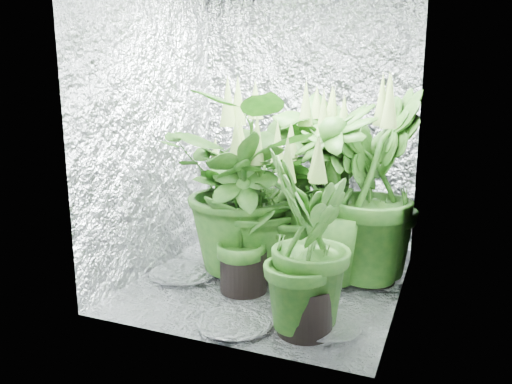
{
  "coord_description": "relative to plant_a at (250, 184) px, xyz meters",
  "views": [
    {
      "loc": [
        1.05,
        -2.77,
        1.24
      ],
      "look_at": [
        -0.07,
        0.0,
        0.59
      ],
      "focal_mm": 35.0,
      "sensor_mm": 36.0,
      "label": 1
    }
  ],
  "objects": [
    {
      "name": "ground",
      "position": [
        0.16,
        -0.1,
        -0.61
      ],
      "size": [
        1.6,
        1.6,
        0.0
      ],
      "primitive_type": "plane",
      "color": "silver",
      "rests_on": "ground"
    },
    {
      "name": "walls",
      "position": [
        0.16,
        -0.1,
        0.39
      ],
      "size": [
        1.62,
        1.62,
        2.0
      ],
      "color": "silver",
      "rests_on": "ground"
    },
    {
      "name": "plant_a",
      "position": [
        0.0,
        0.0,
        0.0
      ],
      "size": [
        1.25,
        1.25,
        1.28
      ],
      "rotation": [
        0.0,
        0.0,
        6.07
      ],
      "color": "black",
      "rests_on": "ground"
    },
    {
      "name": "plant_b",
      "position": [
        0.35,
        0.33,
        -0.03
      ],
      "size": [
        0.81,
        0.81,
        1.25
      ],
      "rotation": [
        0.0,
        0.0,
        0.47
      ],
      "color": "black",
      "rests_on": "ground"
    },
    {
      "name": "plant_c",
      "position": [
        0.76,
        0.19,
        -0.01
      ],
      "size": [
        0.72,
        0.72,
        1.28
      ],
      "rotation": [
        0.0,
        0.0,
        1.45
      ],
      "color": "black",
      "rests_on": "ground"
    },
    {
      "name": "plant_d",
      "position": [
        -0.23,
        0.11,
        -0.2
      ],
      "size": [
        0.63,
        0.63,
        0.9
      ],
      "rotation": [
        0.0,
        0.0,
        2.58
      ],
      "color": "black",
      "rests_on": "ground"
    },
    {
      "name": "plant_e",
      "position": [
        0.26,
        0.04,
        -0.13
      ],
      "size": [
        1.08,
        1.08,
        1.01
      ],
      "rotation": [
        0.0,
        0.0,
        3.53
      ],
      "color": "black",
      "rests_on": "ground"
    },
    {
      "name": "plant_f",
      "position": [
        0.07,
        -0.26,
        -0.13
      ],
      "size": [
        0.71,
        0.71,
        1.06
      ],
      "rotation": [
        0.0,
        0.0,
        4.05
      ],
      "color": "black",
      "rests_on": "ground"
    },
    {
      "name": "plant_g",
      "position": [
        0.56,
        -0.63,
        -0.15
      ],
      "size": [
        0.56,
        0.56,
        1.01
      ],
      "rotation": [
        0.0,
        0.0,
        4.6
      ],
      "color": "black",
      "rests_on": "ground"
    },
    {
      "name": "plant_h",
      "position": [
        0.51,
        0.1,
        -0.05
      ],
      "size": [
        0.87,
        0.87,
        1.19
      ],
      "rotation": [
        0.0,
        0.0,
        5.51
      ],
      "color": "black",
      "rests_on": "ground"
    },
    {
      "name": "circulation_fan",
      "position": [
        0.76,
        0.43,
        -0.46
      ],
      "size": [
        0.17,
        0.3,
        0.35
      ],
      "rotation": [
        0.0,
        0.0,
        -0.21
      ],
      "color": "black",
      "rests_on": "ground"
    },
    {
      "name": "plant_label",
      "position": [
        0.62,
        -0.66,
        -0.31
      ],
      "size": [
        0.06,
        0.05,
        0.08
      ],
      "primitive_type": "cube",
      "rotation": [
        -0.21,
        0.0,
        0.57
      ],
      "color": "white",
      "rests_on": "plant_g"
    }
  ]
}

